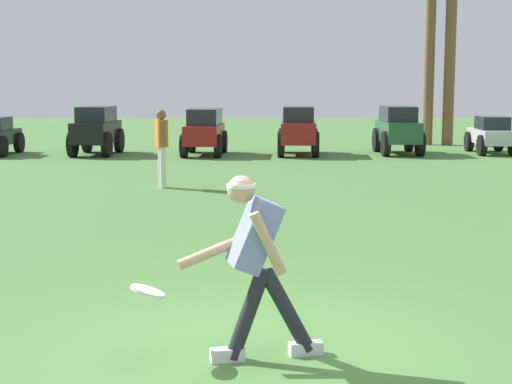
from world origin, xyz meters
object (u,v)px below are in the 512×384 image
(frisbee_thrower, at_px, (256,257))
(palm_tree_left_of_centre, at_px, (451,24))
(parked_car_slot_d, at_px, (298,129))
(parked_car_slot_c, at_px, (205,130))
(parked_car_slot_f, at_px, (491,134))
(parked_car_slot_b, at_px, (96,129))
(parked_car_slot_e, at_px, (398,129))
(teammate_near_sideline, at_px, (161,141))
(palm_tree_far_left, at_px, (430,32))
(frisbee_in_flight, at_px, (148,291))

(frisbee_thrower, relative_size, palm_tree_left_of_centre, 0.21)
(frisbee_thrower, bearing_deg, parked_car_slot_d, 84.32)
(parked_car_slot_c, xyz_separation_m, parked_car_slot_f, (8.46, 0.21, -0.16))
(parked_car_slot_b, bearing_deg, parked_car_slot_d, -2.09)
(parked_car_slot_c, height_order, parked_car_slot_f, parked_car_slot_c)
(parked_car_slot_f, bearing_deg, parked_car_slot_c, -178.58)
(parked_car_slot_e, relative_size, palm_tree_left_of_centre, 0.35)
(teammate_near_sideline, bearing_deg, parked_car_slot_e, 49.37)
(parked_car_slot_e, bearing_deg, frisbee_thrower, -105.13)
(parked_car_slot_b, bearing_deg, parked_car_slot_c, -3.16)
(parked_car_slot_b, bearing_deg, palm_tree_far_left, 17.87)
(teammate_near_sideline, xyz_separation_m, parked_car_slot_d, (3.30, 7.09, -0.20))
(parked_car_slot_c, relative_size, parked_car_slot_f, 1.10)
(parked_car_slot_b, relative_size, palm_tree_left_of_centre, 0.36)
(parked_car_slot_f, relative_size, palm_tree_left_of_centre, 0.33)
(parked_car_slot_c, bearing_deg, frisbee_in_flight, -89.28)
(frisbee_in_flight, height_order, parked_car_slot_e, parked_car_slot_e)
(palm_tree_far_left, bearing_deg, parked_car_slot_f, -72.34)
(teammate_near_sideline, relative_size, palm_tree_far_left, 0.25)
(parked_car_slot_c, xyz_separation_m, parked_car_slot_e, (5.67, 0.16, 0.02))
(parked_car_slot_c, bearing_deg, palm_tree_left_of_centre, 22.82)
(frisbee_thrower, distance_m, parked_car_slot_c, 17.02)
(palm_tree_far_left, distance_m, palm_tree_left_of_centre, 0.70)
(parked_car_slot_d, xyz_separation_m, palm_tree_left_of_centre, (5.30, 3.41, 3.24))
(teammate_near_sideline, height_order, parked_car_slot_f, teammate_near_sideline)
(frisbee_thrower, xyz_separation_m, parked_car_slot_d, (1.69, 16.95, -0.05))
(frisbee_thrower, distance_m, teammate_near_sideline, 10.00)
(frisbee_in_flight, relative_size, palm_tree_left_of_centre, 0.05)
(frisbee_in_flight, xyz_separation_m, palm_tree_left_of_centre, (7.80, 20.33, 3.45))
(parked_car_slot_b, xyz_separation_m, palm_tree_far_left, (10.54, 3.40, 3.01))
(parked_car_slot_d, bearing_deg, palm_tree_left_of_centre, 32.79)
(palm_tree_far_left, bearing_deg, parked_car_slot_d, -142.26)
(palm_tree_far_left, bearing_deg, palm_tree_left_of_centre, -17.39)
(parked_car_slot_e, relative_size, palm_tree_far_left, 0.37)
(parked_car_slot_d, bearing_deg, frisbee_thrower, -95.68)
(frisbee_in_flight, relative_size, parked_car_slot_f, 0.14)
(teammate_near_sideline, bearing_deg, parked_car_slot_c, 85.31)
(frisbee_in_flight, distance_m, palm_tree_far_left, 21.98)
(parked_car_slot_c, xyz_separation_m, palm_tree_left_of_centre, (8.02, 3.37, 3.26))
(parked_car_slot_f, distance_m, palm_tree_far_left, 4.75)
(teammate_near_sideline, distance_m, parked_car_slot_b, 7.74)
(palm_tree_far_left, bearing_deg, frisbee_thrower, -107.17)
(parked_car_slot_c, xyz_separation_m, parked_car_slot_d, (2.72, -0.04, 0.02))
(parked_car_slot_c, bearing_deg, palm_tree_far_left, 25.80)
(parked_car_slot_f, bearing_deg, teammate_near_sideline, -140.94)
(parked_car_slot_b, relative_size, parked_car_slot_f, 1.08)
(frisbee_thrower, height_order, parked_car_slot_f, frisbee_thrower)
(parked_car_slot_e, relative_size, parked_car_slot_f, 1.05)
(parked_car_slot_c, distance_m, parked_car_slot_d, 2.72)
(parked_car_slot_b, xyz_separation_m, parked_car_slot_f, (11.61, 0.04, -0.18))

